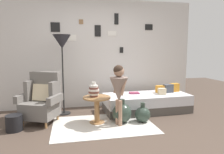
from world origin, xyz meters
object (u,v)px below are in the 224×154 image
Objects in this scene: daybed at (146,103)px; demijohn_far at (143,114)px; armchair at (42,100)px; magazine_basket at (14,123)px; floor_lamp at (62,45)px; vase_striped at (94,91)px; book_on_daybed at (134,93)px; side_table at (97,104)px; person_child at (119,87)px; demijohn_near at (122,113)px.

daybed is 4.95× the size of demijohn_far.
demijohn_far is (1.91, -0.43, -0.28)m from armchair.
magazine_basket is at bearing 178.72° from demijohn_far.
floor_lamp is 2.19m from demijohn_far.
floor_lamp is (-0.58, 0.72, 0.86)m from vase_striped.
floor_lamp is at bearing 128.90° from vase_striped.
daybed is 6.82× the size of vase_striped.
armchair is at bearing -174.27° from daybed.
book_on_daybed is (1.58, -0.09, -1.08)m from floor_lamp.
side_table reaches higher than daybed.
magazine_basket is (-2.34, 0.05, -0.02)m from demijohn_far.
magazine_basket is at bearing -175.69° from vase_striped.
demijohn_far is (-0.08, -0.78, -0.26)m from book_on_daybed.
side_table is 1.88× the size of magazine_basket.
demijohn_far is (1.50, -0.87, -1.33)m from floor_lamp.
person_child reaches higher than demijohn_far.
side_table is at bearing -15.69° from armchair.
side_table is at bearing -19.43° from vase_striped.
book_on_daybed is (0.57, 0.85, -0.31)m from person_child.
side_table is 0.31× the size of floor_lamp.
daybed is at bearing -26.83° from book_on_daybed.
vase_striped reaches higher than book_on_daybed.
armchair is at bearing -132.23° from floor_lamp.
side_table reaches higher than demijohn_far.
daybed is 0.94m from demijohn_near.
floor_lamp reaches higher than book_on_daybed.
side_table is 0.27m from vase_striped.
book_on_daybed is at bearing -3.30° from floor_lamp.
person_child reaches higher than daybed.
person_child is at bearing -43.11° from floor_lamp.
vase_striped is at bearing -15.48° from armchair.
armchair is at bearing 164.31° from side_table.
armchair is 0.50× the size of daybed.
person_child is at bearing -29.14° from side_table.
vase_striped is 0.73× the size of demijohn_far.
daybed is at bearing -6.80° from floor_lamp.
floor_lamp is at bearing 47.77° from armchair.
floor_lamp is 1.52× the size of person_child.
vase_striped is at bearing 4.31° from magazine_basket.
armchair is 3.43× the size of vase_striped.
side_table is at bearing 150.86° from person_child.
magazine_basket is at bearing -135.37° from floor_lamp.
demijohn_near is at bearing -36.07° from floor_lamp.
armchair is 1.08m from side_table.
floor_lamp is at bearing 149.84° from demijohn_far.
daybed reaches higher than demijohn_far.
person_child is (0.38, -0.21, 0.36)m from side_table.
armchair is at bearing 166.50° from demijohn_near.
demijohn_near is at bearing -8.59° from side_table.
floor_lamp is 3.72× the size of demijohn_near.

